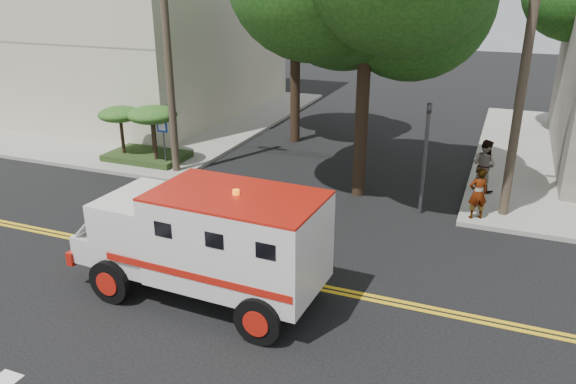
% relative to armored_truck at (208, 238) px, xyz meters
% --- Properties ---
extents(ground, '(100.00, 100.00, 0.00)m').
position_rel_armored_truck_xyz_m(ground, '(0.00, 1.38, -1.57)').
color(ground, black).
rests_on(ground, ground).
extents(sidewalk_nw, '(17.00, 17.00, 0.15)m').
position_rel_armored_truck_xyz_m(sidewalk_nw, '(-13.50, 14.88, -1.50)').
color(sidewalk_nw, gray).
rests_on(sidewalk_nw, ground).
extents(building_left, '(16.00, 14.00, 10.00)m').
position_rel_armored_truck_xyz_m(building_left, '(-15.50, 16.38, 3.58)').
color(building_left, '#B6AE95').
rests_on(building_left, sidewalk_nw).
extents(utility_pole_left, '(0.28, 0.28, 9.00)m').
position_rel_armored_truck_xyz_m(utility_pole_left, '(-5.60, 7.38, 2.93)').
color(utility_pole_left, '#382D23').
rests_on(utility_pole_left, ground).
extents(utility_pole_right, '(0.28, 0.28, 9.00)m').
position_rel_armored_truck_xyz_m(utility_pole_right, '(6.30, 7.58, 2.93)').
color(utility_pole_right, '#382D23').
rests_on(utility_pole_right, ground).
extents(tree_left, '(4.48, 4.20, 7.70)m').
position_rel_armored_truck_xyz_m(tree_left, '(-2.68, 13.16, 4.15)').
color(tree_left, black).
rests_on(tree_left, ground).
extents(traffic_signal, '(0.15, 0.18, 3.60)m').
position_rel_armored_truck_xyz_m(traffic_signal, '(3.80, 6.98, 0.65)').
color(traffic_signal, '#3F3F42').
rests_on(traffic_signal, ground).
extents(accessibility_sign, '(0.45, 0.10, 2.02)m').
position_rel_armored_truck_xyz_m(accessibility_sign, '(-6.20, 7.55, -0.21)').
color(accessibility_sign, '#3F3F42').
rests_on(accessibility_sign, ground).
extents(palm_planter, '(3.52, 2.63, 2.36)m').
position_rel_armored_truck_xyz_m(palm_planter, '(-7.43, 8.00, 0.07)').
color(palm_planter, '#1E3314').
rests_on(palm_planter, sidewalk_nw).
extents(armored_truck, '(6.17, 2.69, 2.77)m').
position_rel_armored_truck_xyz_m(armored_truck, '(0.00, 0.00, 0.00)').
color(armored_truck, silver).
rests_on(armored_truck, ground).
extents(pedestrian_a, '(0.71, 0.62, 1.63)m').
position_rel_armored_truck_xyz_m(pedestrian_a, '(5.50, 6.88, -0.61)').
color(pedestrian_a, gray).
rests_on(pedestrian_a, sidewalk_ne).
extents(pedestrian_b, '(1.12, 1.05, 1.84)m').
position_rel_armored_truck_xyz_m(pedestrian_b, '(5.50, 9.47, -0.51)').
color(pedestrian_b, gray).
rests_on(pedestrian_b, sidewalk_ne).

